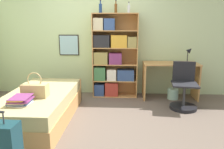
{
  "coord_description": "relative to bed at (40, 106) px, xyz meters",
  "views": [
    {
      "loc": [
        0.6,
        -3.34,
        1.54
      ],
      "look_at": [
        0.41,
        0.2,
        0.75
      ],
      "focal_mm": 35.0,
      "sensor_mm": 36.0,
      "label": 1
    }
  ],
  "objects": [
    {
      "name": "bottle_green",
      "position": [
        0.88,
        1.34,
        1.67
      ],
      "size": [
        0.07,
        0.07,
        0.27
      ],
      "color": "navy",
      "rests_on": "bookcase"
    },
    {
      "name": "book_stack_on_bed",
      "position": [
        -0.05,
        -0.55,
        0.29
      ],
      "size": [
        0.32,
        0.34,
        0.1
      ],
      "color": "silver",
      "rests_on": "bed"
    },
    {
      "name": "wall_back",
      "position": [
        0.78,
        1.58,
        1.06
      ],
      "size": [
        10.0,
        0.09,
        2.6
      ],
      "color": "beige",
      "rests_on": "ground_plane"
    },
    {
      "name": "bed",
      "position": [
        0.0,
        0.0,
        0.0
      ],
      "size": [
        1.0,
        1.98,
        0.48
      ],
      "color": "tan",
      "rests_on": "ground_plane"
    },
    {
      "name": "bottle_brown",
      "position": [
        1.2,
        1.4,
        1.67
      ],
      "size": [
        0.06,
        0.06,
        0.27
      ],
      "color": "brown",
      "rests_on": "bookcase"
    },
    {
      "name": "handbag",
      "position": [
        0.03,
        -0.23,
        0.35
      ],
      "size": [
        0.38,
        0.2,
        0.38
      ],
      "color": "tan",
      "rests_on": "bed"
    },
    {
      "name": "desk",
      "position": [
        2.37,
        1.26,
        0.3
      ],
      "size": [
        1.14,
        0.55,
        0.78
      ],
      "color": "tan",
      "rests_on": "ground_plane"
    },
    {
      "name": "bookcase",
      "position": [
        1.11,
        1.36,
        0.62
      ],
      "size": [
        0.97,
        0.34,
        1.8
      ],
      "color": "tan",
      "rests_on": "ground_plane"
    },
    {
      "name": "bottle_clear",
      "position": [
        1.47,
        1.32,
        1.65
      ],
      "size": [
        0.06,
        0.06,
        0.22
      ],
      "color": "#B7BCC1",
      "rests_on": "bookcase"
    },
    {
      "name": "desk_lamp",
      "position": [
        2.74,
        1.24,
        0.76
      ],
      "size": [
        0.17,
        0.12,
        0.35
      ],
      "color": "black",
      "rests_on": "desk"
    },
    {
      "name": "desk_chair",
      "position": [
        2.52,
        0.67,
        0.04
      ],
      "size": [
        0.51,
        0.51,
        0.88
      ],
      "color": "black",
      "rests_on": "ground_plane"
    },
    {
      "name": "waste_bin",
      "position": [
        2.44,
        1.2,
        -0.12
      ],
      "size": [
        0.23,
        0.23,
        0.22
      ],
      "color": "#99C1B2",
      "rests_on": "ground_plane"
    },
    {
      "name": "ground_plane",
      "position": [
        0.78,
        -0.02,
        -0.23
      ],
      "size": [
        14.0,
        14.0,
        0.0
      ],
      "primitive_type": "plane",
      "color": "#66564C"
    }
  ]
}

